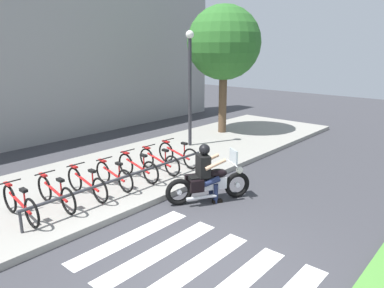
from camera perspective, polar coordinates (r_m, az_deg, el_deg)
name	(u,v)px	position (r m, az deg, el deg)	size (l,w,h in m)	color
ground_plane	(198,265)	(6.65, 0.90, -18.36)	(48.00, 48.00, 0.00)	#38383D
sidewalk	(60,193)	(9.86, -19.96, -7.23)	(24.00, 4.40, 0.15)	gray
crosswalk_stripe_1	(231,288)	(6.16, 6.09, -21.49)	(2.80, 0.40, 0.01)	white
crosswalk_stripe_2	(192,268)	(6.56, 0.05, -18.85)	(2.80, 0.40, 0.01)	white
crosswalk_stripe_3	(160,252)	(7.02, -5.08, -16.38)	(2.80, 0.40, 0.01)	white
crosswalk_stripe_4	(131,237)	(7.55, -9.43, -14.14)	(2.80, 0.40, 0.01)	white
motorcycle	(209,183)	(8.86, 2.71, -6.10)	(1.91, 1.21, 1.25)	black
rider	(206,169)	(8.71, 2.26, -3.89)	(0.77, 0.72, 1.45)	black
bicycle_0	(20,204)	(8.43, -25.25, -8.51)	(0.48, 1.67, 0.76)	black
bicycle_1	(56,193)	(8.74, -20.50, -7.20)	(0.48, 1.68, 0.75)	black
bicycle_2	(87,183)	(9.10, -16.12, -5.94)	(0.48, 1.70, 0.75)	black
bicycle_3	(114,175)	(9.52, -12.11, -4.79)	(0.48, 1.55, 0.72)	black
bicycle_4	(138,167)	(9.98, -8.48, -3.61)	(0.48, 1.66, 0.76)	black
bicycle_5	(159,161)	(10.48, -5.18, -2.64)	(0.48, 1.67, 0.73)	black
bicycle_6	(178,154)	(11.02, -2.20, -1.64)	(0.48, 1.68, 0.76)	black
bike_rack	(128,177)	(9.07, -10.02, -5.07)	(5.36, 0.07, 0.49)	#333338
street_lamp	(190,79)	(12.95, -0.33, 10.09)	(0.28, 0.28, 4.18)	#2D2D33
tree_near_rack	(224,43)	(15.10, 5.00, 15.38)	(2.94, 2.94, 5.26)	brown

